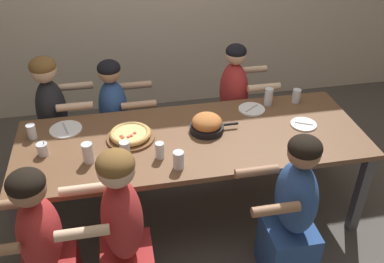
{
  "coord_description": "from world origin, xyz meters",
  "views": [
    {
      "loc": [
        -0.48,
        -2.48,
        2.49
      ],
      "look_at": [
        0.0,
        0.0,
        0.79
      ],
      "focal_mm": 40.0,
      "sensor_mm": 36.0,
      "label": 1
    }
  ],
  "objects_px": {
    "drinking_glass_e": "(296,97)",
    "diner_near_left": "(45,253)",
    "drinking_glass_a": "(300,149)",
    "empty_plate_c": "(303,124)",
    "diner_near_midleft": "(124,237)",
    "diner_far_midright": "(233,110)",
    "drinking_glass_f": "(125,152)",
    "diner_near_midright": "(292,216)",
    "diner_far_midleft": "(116,124)",
    "empty_plate_b": "(252,109)",
    "drinking_glass_g": "(179,161)",
    "skillet_bowl": "(207,124)",
    "empty_plate_a": "(66,129)",
    "drinking_glass_c": "(268,98)",
    "drinking_glass_d": "(160,151)",
    "cocktail_glass_blue": "(43,150)",
    "drinking_glass_h": "(88,154)",
    "drinking_glass_b": "(32,132)",
    "diner_far_left": "(56,125)",
    "pizza_board_main": "(130,135)"
  },
  "relations": [
    {
      "from": "diner_near_midright",
      "to": "diner_far_midright",
      "type": "relative_size",
      "value": 1.0
    },
    {
      "from": "skillet_bowl",
      "to": "empty_plate_a",
      "type": "xyz_separation_m",
      "value": [
        -1.02,
        0.21,
        -0.05
      ]
    },
    {
      "from": "drinking_glass_g",
      "to": "diner_near_midleft",
      "type": "height_order",
      "value": "diner_near_midleft"
    },
    {
      "from": "empty_plate_a",
      "to": "empty_plate_b",
      "type": "xyz_separation_m",
      "value": [
        1.43,
        0.02,
        0.0
      ]
    },
    {
      "from": "skillet_bowl",
      "to": "drinking_glass_e",
      "type": "bearing_deg",
      "value": 18.92
    },
    {
      "from": "drinking_glass_f",
      "to": "drinking_glass_d",
      "type": "bearing_deg",
      "value": -3.76
    },
    {
      "from": "drinking_glass_f",
      "to": "diner_near_midright",
      "type": "xyz_separation_m",
      "value": [
        1.0,
        -0.5,
        -0.28
      ]
    },
    {
      "from": "empty_plate_a",
      "to": "diner_near_left",
      "type": "xyz_separation_m",
      "value": [
        -0.11,
        -0.95,
        -0.23
      ]
    },
    {
      "from": "drinking_glass_e",
      "to": "drinking_glass_f",
      "type": "relative_size",
      "value": 0.76
    },
    {
      "from": "pizza_board_main",
      "to": "drinking_glass_g",
      "type": "distance_m",
      "value": 0.48
    },
    {
      "from": "pizza_board_main",
      "to": "diner_near_left",
      "type": "relative_size",
      "value": 0.31
    },
    {
      "from": "empty_plate_a",
      "to": "drinking_glass_g",
      "type": "bearing_deg",
      "value": -38.46
    },
    {
      "from": "drinking_glass_c",
      "to": "drinking_glass_d",
      "type": "height_order",
      "value": "drinking_glass_c"
    },
    {
      "from": "drinking_glass_h",
      "to": "empty_plate_a",
      "type": "bearing_deg",
      "value": 112.44
    },
    {
      "from": "drinking_glass_c",
      "to": "diner_near_midright",
      "type": "bearing_deg",
      "value": -99.59
    },
    {
      "from": "cocktail_glass_blue",
      "to": "drinking_glass_a",
      "type": "bearing_deg",
      "value": -11.66
    },
    {
      "from": "drinking_glass_h",
      "to": "diner_far_left",
      "type": "distance_m",
      "value": 0.92
    },
    {
      "from": "cocktail_glass_blue",
      "to": "drinking_glass_d",
      "type": "height_order",
      "value": "drinking_glass_d"
    },
    {
      "from": "empty_plate_b",
      "to": "drinking_glass_g",
      "type": "bearing_deg",
      "value": -138.52
    },
    {
      "from": "diner_near_midleft",
      "to": "cocktail_glass_blue",
      "type": "bearing_deg",
      "value": 35.76
    },
    {
      "from": "drinking_glass_c",
      "to": "diner_far_midright",
      "type": "relative_size",
      "value": 0.13
    },
    {
      "from": "cocktail_glass_blue",
      "to": "drinking_glass_d",
      "type": "relative_size",
      "value": 0.91
    },
    {
      "from": "empty_plate_a",
      "to": "drinking_glass_g",
      "type": "height_order",
      "value": "drinking_glass_g"
    },
    {
      "from": "drinking_glass_c",
      "to": "drinking_glass_d",
      "type": "xyz_separation_m",
      "value": [
        -0.95,
        -0.54,
        -0.01
      ]
    },
    {
      "from": "drinking_glass_f",
      "to": "diner_far_left",
      "type": "height_order",
      "value": "diner_far_left"
    },
    {
      "from": "cocktail_glass_blue",
      "to": "diner_far_midleft",
      "type": "distance_m",
      "value": 0.89
    },
    {
      "from": "empty_plate_b",
      "to": "diner_near_midright",
      "type": "distance_m",
      "value": 0.99
    },
    {
      "from": "empty_plate_a",
      "to": "drinking_glass_b",
      "type": "relative_size",
      "value": 2.17
    },
    {
      "from": "pizza_board_main",
      "to": "cocktail_glass_blue",
      "type": "distance_m",
      "value": 0.6
    },
    {
      "from": "drinking_glass_g",
      "to": "diner_near_left",
      "type": "bearing_deg",
      "value": -157.36
    },
    {
      "from": "drinking_glass_a",
      "to": "empty_plate_c",
      "type": "bearing_deg",
      "value": 62.49
    },
    {
      "from": "empty_plate_b",
      "to": "drinking_glass_g",
      "type": "relative_size",
      "value": 1.68
    },
    {
      "from": "drinking_glass_h",
      "to": "diner_near_left",
      "type": "bearing_deg",
      "value": -117.84
    },
    {
      "from": "drinking_glass_c",
      "to": "diner_near_left",
      "type": "bearing_deg",
      "value": -148.94
    },
    {
      "from": "pizza_board_main",
      "to": "drinking_glass_e",
      "type": "xyz_separation_m",
      "value": [
        1.36,
        0.27,
        0.02
      ]
    },
    {
      "from": "drinking_glass_b",
      "to": "drinking_glass_f",
      "type": "distance_m",
      "value": 0.75
    },
    {
      "from": "empty_plate_a",
      "to": "skillet_bowl",
      "type": "bearing_deg",
      "value": -11.4
    },
    {
      "from": "drinking_glass_e",
      "to": "diner_far_left",
      "type": "bearing_deg",
      "value": 170.14
    },
    {
      "from": "drinking_glass_g",
      "to": "drinking_glass_h",
      "type": "distance_m",
      "value": 0.6
    },
    {
      "from": "diner_near_left",
      "to": "drinking_glass_e",
      "type": "bearing_deg",
      "value": -62.22
    },
    {
      "from": "diner_near_midleft",
      "to": "diner_far_midright",
      "type": "xyz_separation_m",
      "value": [
        1.05,
        1.36,
        -0.04
      ]
    },
    {
      "from": "drinking_glass_e",
      "to": "diner_near_left",
      "type": "distance_m",
      "value": 2.2
    },
    {
      "from": "pizza_board_main",
      "to": "diner_far_midright",
      "type": "relative_size",
      "value": 0.3
    },
    {
      "from": "skillet_bowl",
      "to": "empty_plate_a",
      "type": "distance_m",
      "value": 1.04
    },
    {
      "from": "empty_plate_a",
      "to": "diner_far_left",
      "type": "relative_size",
      "value": 0.21
    },
    {
      "from": "diner_far_midright",
      "to": "drinking_glass_a",
      "type": "bearing_deg",
      "value": 8.71
    },
    {
      "from": "drinking_glass_e",
      "to": "diner_near_midleft",
      "type": "height_order",
      "value": "diner_near_midleft"
    },
    {
      "from": "drinking_glass_f",
      "to": "diner_near_midright",
      "type": "bearing_deg",
      "value": -26.55
    },
    {
      "from": "empty_plate_c",
      "to": "drinking_glass_c",
      "type": "distance_m",
      "value": 0.38
    },
    {
      "from": "empty_plate_c",
      "to": "diner_far_midleft",
      "type": "distance_m",
      "value": 1.57
    }
  ]
}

